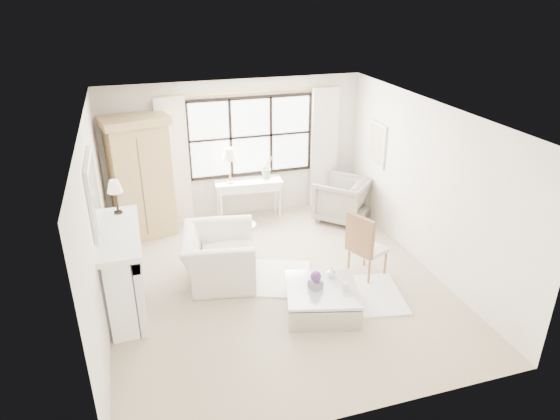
# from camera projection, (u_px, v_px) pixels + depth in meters

# --- Properties ---
(floor) EXTENTS (5.50, 5.50, 0.00)m
(floor) POSITION_uv_depth(u_px,v_px,m) (277.00, 283.00, 7.83)
(floor) COLOR #BDAB8C
(floor) RESTS_ON ground
(ceiling) EXTENTS (5.50, 5.50, 0.00)m
(ceiling) POSITION_uv_depth(u_px,v_px,m) (277.00, 114.00, 6.71)
(ceiling) COLOR silver
(ceiling) RESTS_ON ground
(wall_back) EXTENTS (5.00, 0.00, 5.00)m
(wall_back) POSITION_uv_depth(u_px,v_px,m) (236.00, 150.00, 9.66)
(wall_back) COLOR silver
(wall_back) RESTS_ON ground
(wall_front) EXTENTS (5.00, 0.00, 5.00)m
(wall_front) POSITION_uv_depth(u_px,v_px,m) (358.00, 314.00, 4.88)
(wall_front) COLOR white
(wall_front) RESTS_ON ground
(wall_left) EXTENTS (0.00, 5.50, 5.50)m
(wall_left) POSITION_uv_depth(u_px,v_px,m) (96.00, 228.00, 6.60)
(wall_left) COLOR silver
(wall_left) RESTS_ON ground
(wall_right) EXTENTS (0.00, 5.50, 5.50)m
(wall_right) POSITION_uv_depth(u_px,v_px,m) (427.00, 186.00, 7.94)
(wall_right) COLOR white
(wall_right) RESTS_ON ground
(window_pane) EXTENTS (2.40, 0.02, 1.50)m
(window_pane) POSITION_uv_depth(u_px,v_px,m) (251.00, 136.00, 9.62)
(window_pane) COLOR white
(window_pane) RESTS_ON wall_back
(window_frame) EXTENTS (2.50, 0.04, 1.50)m
(window_frame) POSITION_uv_depth(u_px,v_px,m) (251.00, 137.00, 9.61)
(window_frame) COLOR black
(window_frame) RESTS_ON wall_back
(curtain_rod) EXTENTS (3.30, 0.04, 0.04)m
(curtain_rod) POSITION_uv_depth(u_px,v_px,m) (251.00, 92.00, 9.20)
(curtain_rod) COLOR gold
(curtain_rod) RESTS_ON wall_back
(curtain_left) EXTENTS (0.55, 0.10, 2.47)m
(curtain_left) POSITION_uv_depth(u_px,v_px,m) (174.00, 163.00, 9.30)
(curtain_left) COLOR white
(curtain_left) RESTS_ON ground
(curtain_right) EXTENTS (0.55, 0.10, 2.47)m
(curtain_right) POSITION_uv_depth(u_px,v_px,m) (324.00, 149.00, 10.10)
(curtain_right) COLOR silver
(curtain_right) RESTS_ON ground
(fireplace) EXTENTS (0.58, 1.66, 1.26)m
(fireplace) POSITION_uv_depth(u_px,v_px,m) (121.00, 270.00, 6.95)
(fireplace) COLOR white
(fireplace) RESTS_ON ground
(mirror_frame) EXTENTS (0.05, 1.15, 0.95)m
(mirror_frame) POSITION_uv_depth(u_px,v_px,m) (93.00, 193.00, 6.40)
(mirror_frame) COLOR silver
(mirror_frame) RESTS_ON wall_left
(mirror_glass) EXTENTS (0.02, 1.00, 0.80)m
(mirror_glass) POSITION_uv_depth(u_px,v_px,m) (95.00, 193.00, 6.41)
(mirror_glass) COLOR silver
(mirror_glass) RESTS_ON wall_left
(art_frame) EXTENTS (0.04, 0.62, 0.82)m
(art_frame) POSITION_uv_depth(u_px,v_px,m) (377.00, 144.00, 9.32)
(art_frame) COLOR white
(art_frame) RESTS_ON wall_right
(art_canvas) EXTENTS (0.01, 0.52, 0.72)m
(art_canvas) POSITION_uv_depth(u_px,v_px,m) (376.00, 144.00, 9.32)
(art_canvas) COLOR beige
(art_canvas) RESTS_ON wall_right
(mantel_lamp) EXTENTS (0.22, 0.22, 0.51)m
(mantel_lamp) POSITION_uv_depth(u_px,v_px,m) (115.00, 188.00, 7.06)
(mantel_lamp) COLOR black
(mantel_lamp) RESTS_ON fireplace
(armoire) EXTENTS (1.25, 0.94, 2.24)m
(armoire) POSITION_uv_depth(u_px,v_px,m) (141.00, 177.00, 8.90)
(armoire) COLOR tan
(armoire) RESTS_ON floor
(console_table) EXTENTS (1.34, 0.57, 0.80)m
(console_table) POSITION_uv_depth(u_px,v_px,m) (249.00, 199.00, 9.86)
(console_table) COLOR white
(console_table) RESTS_ON floor
(console_lamp) EXTENTS (0.28, 0.28, 0.69)m
(console_lamp) POSITION_uv_depth(u_px,v_px,m) (229.00, 155.00, 9.36)
(console_lamp) COLOR #AC823B
(console_lamp) RESTS_ON console_table
(orchid_plant) EXTENTS (0.30, 0.28, 0.44)m
(orchid_plant) POSITION_uv_depth(u_px,v_px,m) (267.00, 167.00, 9.72)
(orchid_plant) COLOR #637D53
(orchid_plant) RESTS_ON console_table
(side_table) EXTENTS (0.40, 0.40, 0.51)m
(side_table) POSITION_uv_depth(u_px,v_px,m) (245.00, 233.00, 8.67)
(side_table) COLOR white
(side_table) RESTS_ON floor
(rug_left) EXTENTS (1.86, 1.60, 0.03)m
(rug_left) POSITION_uv_depth(u_px,v_px,m) (261.00, 277.00, 7.97)
(rug_left) COLOR white
(rug_left) RESTS_ON floor
(rug_right) EXTENTS (1.65, 1.36, 0.03)m
(rug_right) POSITION_uv_depth(u_px,v_px,m) (353.00, 296.00, 7.50)
(rug_right) COLOR white
(rug_right) RESTS_ON floor
(club_armchair) EXTENTS (1.32, 1.44, 0.81)m
(club_armchair) POSITION_uv_depth(u_px,v_px,m) (219.00, 256.00, 7.79)
(club_armchair) COLOR silver
(club_armchair) RESTS_ON floor
(wingback_chair) EXTENTS (1.31, 1.31, 0.86)m
(wingback_chair) POSITION_uv_depth(u_px,v_px,m) (342.00, 199.00, 9.78)
(wingback_chair) COLOR gray
(wingback_chair) RESTS_ON floor
(french_chair) EXTENTS (0.64, 0.64, 1.08)m
(french_chair) POSITION_uv_depth(u_px,v_px,m) (366.00, 258.00, 7.94)
(french_chair) COLOR #8E5F3B
(french_chair) RESTS_ON floor
(coffee_table) EXTENTS (1.22, 1.22, 0.38)m
(coffee_table) POSITION_uv_depth(u_px,v_px,m) (322.00, 300.00, 7.12)
(coffee_table) COLOR silver
(coffee_table) RESTS_ON floor
(planter_box) EXTENTS (0.20, 0.20, 0.12)m
(planter_box) POSITION_uv_depth(u_px,v_px,m) (315.00, 285.00, 7.00)
(planter_box) COLOR slate
(planter_box) RESTS_ON coffee_table
(planter_flowers) EXTENTS (0.15, 0.15, 0.15)m
(planter_flowers) POSITION_uv_depth(u_px,v_px,m) (316.00, 276.00, 6.95)
(planter_flowers) COLOR #552C6E
(planter_flowers) RESTS_ON planter_box
(pillar_candle) EXTENTS (0.09, 0.09, 0.12)m
(pillar_candle) POSITION_uv_depth(u_px,v_px,m) (346.00, 286.00, 6.96)
(pillar_candle) COLOR beige
(pillar_candle) RESTS_ON coffee_table
(coffee_vase) EXTENTS (0.19, 0.19, 0.15)m
(coffee_vase) POSITION_uv_depth(u_px,v_px,m) (331.00, 272.00, 7.28)
(coffee_vase) COLOR silver
(coffee_vase) RESTS_ON coffee_table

